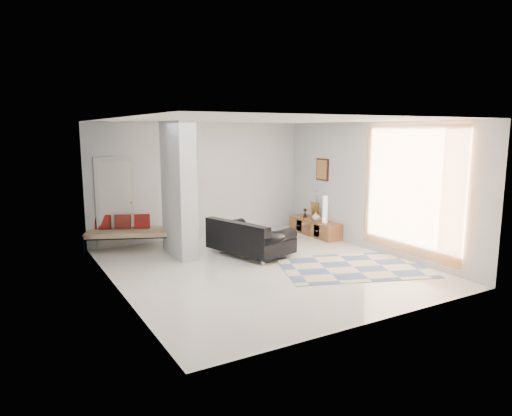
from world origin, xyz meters
TOP-DOWN VIEW (x-y plane):
  - floor at (0.00, 0.00)m, footprint 6.00×6.00m
  - ceiling at (0.00, 0.00)m, footprint 6.00×6.00m
  - wall_back at (0.00, 3.00)m, footprint 6.00×0.00m
  - wall_front at (0.00, -3.00)m, footprint 6.00×0.00m
  - wall_left at (-2.75, 0.00)m, footprint 0.00×6.00m
  - wall_right at (2.75, 0.00)m, footprint 0.00×6.00m
  - partition_column at (-1.10, 1.60)m, footprint 0.35×1.20m
  - hallway_door at (-2.10, 2.96)m, footprint 0.85×0.06m
  - curtain at (2.67, -1.15)m, footprint 0.00×2.55m
  - wall_art at (2.72, 1.69)m, footprint 0.04×0.45m
  - media_console at (2.52, 1.69)m, footprint 0.45×1.66m
  - loveseat at (0.16, 0.89)m, footprint 1.49×1.97m
  - daybed at (-1.91, 2.63)m, footprint 1.99×1.42m
  - area_rug at (1.50, -0.90)m, footprint 3.21×2.67m
  - cylinder_lamp at (2.50, 1.27)m, footprint 0.12×0.12m
  - bronze_figurine at (2.47, 2.04)m, footprint 0.13×0.13m
  - vase at (2.47, 1.58)m, footprint 0.23×0.23m

SIDE VIEW (x-z plane):
  - floor at x=0.00m, z-range 0.00..0.00m
  - area_rug at x=1.50m, z-range 0.00..0.01m
  - media_console at x=2.52m, z-range -0.19..0.61m
  - loveseat at x=0.16m, z-range -0.03..0.73m
  - daybed at x=-1.91m, z-range 0.03..0.80m
  - vase at x=2.47m, z-range 0.40..0.61m
  - bronze_figurine at x=2.47m, z-range 0.40..0.63m
  - cylinder_lamp at x=2.50m, z-range 0.40..1.05m
  - hallway_door at x=-2.10m, z-range 0.00..2.04m
  - partition_column at x=-1.10m, z-range 0.00..2.80m
  - wall_back at x=0.00m, z-range -1.60..4.40m
  - wall_front at x=0.00m, z-range -1.60..4.40m
  - wall_left at x=-2.75m, z-range -1.60..4.40m
  - wall_right at x=2.75m, z-range -1.60..4.40m
  - curtain at x=2.67m, z-range 0.17..2.72m
  - wall_art at x=2.72m, z-range 1.38..1.92m
  - ceiling at x=0.00m, z-range 2.80..2.80m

